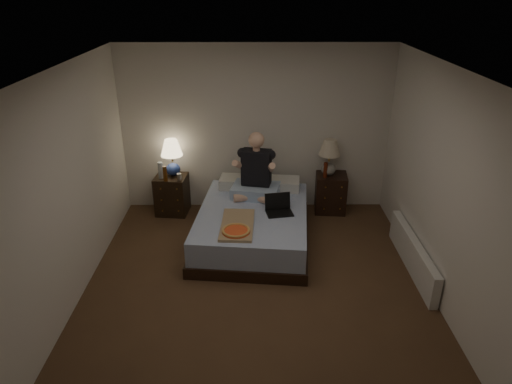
{
  "coord_description": "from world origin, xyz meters",
  "views": [
    {
      "loc": [
        -0.03,
        -4.31,
        3.26
      ],
      "look_at": [
        0.0,
        0.9,
        0.85
      ],
      "focal_mm": 32.0,
      "sensor_mm": 36.0,
      "label": 1
    }
  ],
  "objects_px": {
    "soda_can": "(179,177)",
    "person": "(256,166)",
    "bed": "(253,226)",
    "nightstand_right": "(330,193)",
    "water_bottle": "(161,170)",
    "laptop": "(280,205)",
    "radiator": "(413,255)",
    "lamp_left": "(172,158)",
    "pizza_box": "(236,231)",
    "beer_bottle_right": "(325,170)",
    "beer_bottle_left": "(165,174)",
    "lamp_right": "(329,158)",
    "nightstand_left": "(172,195)"
  },
  "relations": [
    {
      "from": "lamp_left",
      "to": "laptop",
      "type": "height_order",
      "value": "lamp_left"
    },
    {
      "from": "nightstand_right",
      "to": "pizza_box",
      "type": "relative_size",
      "value": 0.79
    },
    {
      "from": "nightstand_left",
      "to": "laptop",
      "type": "height_order",
      "value": "laptop"
    },
    {
      "from": "lamp_right",
      "to": "soda_can",
      "type": "relative_size",
      "value": 5.6
    },
    {
      "from": "bed",
      "to": "radiator",
      "type": "relative_size",
      "value": 1.19
    },
    {
      "from": "beer_bottle_right",
      "to": "radiator",
      "type": "xyz_separation_m",
      "value": [
        0.89,
        -1.52,
        -0.51
      ]
    },
    {
      "from": "beer_bottle_right",
      "to": "pizza_box",
      "type": "xyz_separation_m",
      "value": [
        -1.28,
        -1.48,
        -0.2
      ]
    },
    {
      "from": "water_bottle",
      "to": "pizza_box",
      "type": "xyz_separation_m",
      "value": [
        1.16,
        -1.45,
        -0.21
      ]
    },
    {
      "from": "water_bottle",
      "to": "pizza_box",
      "type": "relative_size",
      "value": 0.33
    },
    {
      "from": "beer_bottle_left",
      "to": "soda_can",
      "type": "bearing_deg",
      "value": 10.91
    },
    {
      "from": "bed",
      "to": "water_bottle",
      "type": "bearing_deg",
      "value": 155.17
    },
    {
      "from": "soda_can",
      "to": "person",
      "type": "distance_m",
      "value": 1.2
    },
    {
      "from": "soda_can",
      "to": "laptop",
      "type": "bearing_deg",
      "value": -30.48
    },
    {
      "from": "beer_bottle_left",
      "to": "radiator",
      "type": "height_order",
      "value": "beer_bottle_left"
    },
    {
      "from": "pizza_box",
      "to": "soda_can",
      "type": "bearing_deg",
      "value": 125.23
    },
    {
      "from": "soda_can",
      "to": "pizza_box",
      "type": "height_order",
      "value": "soda_can"
    },
    {
      "from": "lamp_left",
      "to": "lamp_right",
      "type": "distance_m",
      "value": 2.34
    },
    {
      "from": "beer_bottle_right",
      "to": "lamp_right",
      "type": "bearing_deg",
      "value": 54.28
    },
    {
      "from": "lamp_right",
      "to": "laptop",
      "type": "xyz_separation_m",
      "value": [
        -0.79,
        -1.02,
        -0.28
      ]
    },
    {
      "from": "soda_can",
      "to": "person",
      "type": "height_order",
      "value": "person"
    },
    {
      "from": "nightstand_left",
      "to": "laptop",
      "type": "xyz_separation_m",
      "value": [
        1.59,
        -0.97,
        0.3
      ]
    },
    {
      "from": "nightstand_right",
      "to": "person",
      "type": "distance_m",
      "value": 1.41
    },
    {
      "from": "pizza_box",
      "to": "radiator",
      "type": "relative_size",
      "value": 0.47
    },
    {
      "from": "water_bottle",
      "to": "pizza_box",
      "type": "distance_m",
      "value": 1.87
    },
    {
      "from": "nightstand_left",
      "to": "beer_bottle_right",
      "type": "distance_m",
      "value": 2.35
    },
    {
      "from": "laptop",
      "to": "radiator",
      "type": "distance_m",
      "value": 1.76
    },
    {
      "from": "nightstand_right",
      "to": "beer_bottle_left",
      "type": "height_order",
      "value": "beer_bottle_left"
    },
    {
      "from": "lamp_left",
      "to": "beer_bottle_right",
      "type": "distance_m",
      "value": 2.29
    },
    {
      "from": "water_bottle",
      "to": "pizza_box",
      "type": "bearing_deg",
      "value": -51.4
    },
    {
      "from": "soda_can",
      "to": "radiator",
      "type": "height_order",
      "value": "soda_can"
    },
    {
      "from": "nightstand_right",
      "to": "soda_can",
      "type": "height_order",
      "value": "soda_can"
    },
    {
      "from": "bed",
      "to": "soda_can",
      "type": "xyz_separation_m",
      "value": [
        -1.08,
        0.74,
        0.41
      ]
    },
    {
      "from": "bed",
      "to": "nightstand_right",
      "type": "height_order",
      "value": "nightstand_right"
    },
    {
      "from": "pizza_box",
      "to": "bed",
      "type": "bearing_deg",
      "value": 75.1
    },
    {
      "from": "radiator",
      "to": "beer_bottle_left",
      "type": "bearing_deg",
      "value": 156.97
    },
    {
      "from": "radiator",
      "to": "lamp_left",
      "type": "bearing_deg",
      "value": 153.21
    },
    {
      "from": "water_bottle",
      "to": "laptop",
      "type": "height_order",
      "value": "water_bottle"
    },
    {
      "from": "nightstand_right",
      "to": "lamp_left",
      "type": "relative_size",
      "value": 1.07
    },
    {
      "from": "nightstand_right",
      "to": "pizza_box",
      "type": "height_order",
      "value": "nightstand_right"
    },
    {
      "from": "bed",
      "to": "pizza_box",
      "type": "relative_size",
      "value": 2.51
    },
    {
      "from": "bed",
      "to": "beer_bottle_left",
      "type": "bearing_deg",
      "value": 157.15
    },
    {
      "from": "bed",
      "to": "beer_bottle_right",
      "type": "xyz_separation_m",
      "value": [
        1.08,
        0.84,
        0.48
      ]
    },
    {
      "from": "water_bottle",
      "to": "beer_bottle_right",
      "type": "height_order",
      "value": "water_bottle"
    },
    {
      "from": "lamp_right",
      "to": "laptop",
      "type": "distance_m",
      "value": 1.32
    },
    {
      "from": "lamp_left",
      "to": "beer_bottle_left",
      "type": "distance_m",
      "value": 0.29
    },
    {
      "from": "soda_can",
      "to": "water_bottle",
      "type": "bearing_deg",
      "value": 165.91
    },
    {
      "from": "water_bottle",
      "to": "radiator",
      "type": "distance_m",
      "value": 3.69
    },
    {
      "from": "lamp_right",
      "to": "lamp_left",
      "type": "bearing_deg",
      "value": 180.0
    },
    {
      "from": "soda_can",
      "to": "lamp_right",
      "type": "bearing_deg",
      "value": 4.65
    },
    {
      "from": "nightstand_left",
      "to": "lamp_left",
      "type": "distance_m",
      "value": 0.58
    }
  ]
}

